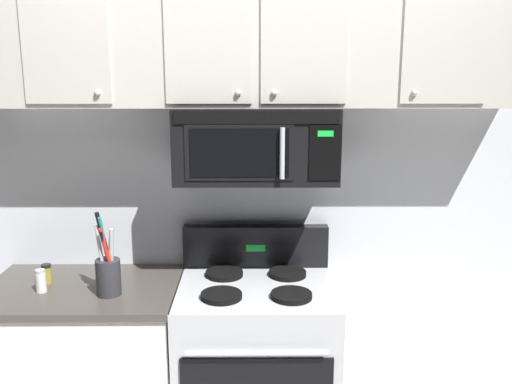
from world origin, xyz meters
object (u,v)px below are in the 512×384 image
at_px(stove_range, 256,367).
at_px(over_range_microwave, 256,144).
at_px(salt_shaker, 41,281).
at_px(spice_jar, 47,274).
at_px(utensil_crock_charcoal, 108,272).

xyz_separation_m(stove_range, over_range_microwave, (-0.00, 0.12, 1.11)).
height_order(over_range_microwave, salt_shaker, over_range_microwave).
bearing_deg(salt_shaker, spice_jar, 96.83).
xyz_separation_m(stove_range, spice_jar, (-1.02, 0.05, 0.48)).
bearing_deg(salt_shaker, over_range_microwave, 10.09).
xyz_separation_m(stove_range, utensil_crock_charcoal, (-0.68, -0.10, 0.54)).
xyz_separation_m(utensil_crock_charcoal, spice_jar, (-0.34, 0.15, -0.06)).
height_order(utensil_crock_charcoal, salt_shaker, utensil_crock_charcoal).
bearing_deg(salt_shaker, stove_range, 3.58).
bearing_deg(utensil_crock_charcoal, spice_jar, 156.82).
relative_size(stove_range, utensil_crock_charcoal, 2.86).
xyz_separation_m(utensil_crock_charcoal, salt_shaker, (-0.33, 0.04, -0.06)).
height_order(salt_shaker, spice_jar, salt_shaker).
relative_size(utensil_crock_charcoal, salt_shaker, 3.60).
bearing_deg(spice_jar, utensil_crock_charcoal, -23.18).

